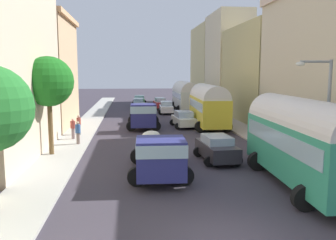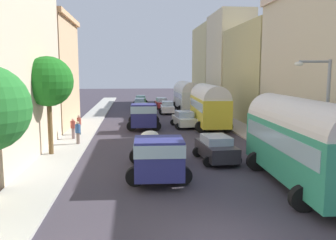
# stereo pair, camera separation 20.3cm
# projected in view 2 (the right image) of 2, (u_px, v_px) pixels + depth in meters

# --- Properties ---
(ground_plane) EXTENTS (154.00, 154.00, 0.00)m
(ground_plane) POSITION_uv_depth(u_px,v_px,m) (159.00, 122.00, 37.46)
(ground_plane) COLOR #3A343E
(sidewalk_left) EXTENTS (2.50, 70.00, 0.14)m
(sidewalk_left) POSITION_uv_depth(u_px,v_px,m) (90.00, 122.00, 36.72)
(sidewalk_left) COLOR #ADACA3
(sidewalk_left) RESTS_ON ground
(sidewalk_right) EXTENTS (2.50, 70.00, 0.14)m
(sidewalk_right) POSITION_uv_depth(u_px,v_px,m) (225.00, 120.00, 38.18)
(sidewalk_right) COLOR #B2A49B
(sidewalk_right) RESTS_ON ground
(building_left_2) EXTENTS (6.16, 9.94, 10.42)m
(building_left_2) POSITION_uv_depth(u_px,v_px,m) (40.00, 72.00, 32.78)
(building_left_2) COLOR tan
(building_left_2) RESTS_ON ground
(building_right_1) EXTENTS (5.28, 12.10, 11.41)m
(building_right_1) POSITION_uv_depth(u_px,v_px,m) (324.00, 65.00, 24.98)
(building_right_1) COLOR beige
(building_right_1) RESTS_ON ground
(building_right_2) EXTENTS (4.03, 12.74, 10.19)m
(building_right_2) POSITION_uv_depth(u_px,v_px,m) (256.00, 74.00, 37.59)
(building_right_2) COLOR tan
(building_right_2) RESTS_ON ground
(building_right_3) EXTENTS (4.59, 9.31, 13.35)m
(building_right_3) POSITION_uv_depth(u_px,v_px,m) (229.00, 62.00, 49.02)
(building_right_3) COLOR beige
(building_right_3) RESTS_ON ground
(building_right_4) EXTENTS (4.73, 12.20, 12.95)m
(building_right_4) POSITION_uv_depth(u_px,v_px,m) (212.00, 65.00, 59.93)
(building_right_4) COLOR #D5C585
(building_right_4) RESTS_ON ground
(parked_bus_0) EXTENTS (3.45, 9.07, 4.09)m
(parked_bus_0) POSITION_uv_depth(u_px,v_px,m) (301.00, 139.00, 15.85)
(parked_bus_0) COLOR #319672
(parked_bus_0) RESTS_ON ground
(parked_bus_1) EXTENTS (3.58, 8.94, 4.10)m
(parked_bus_1) POSITION_uv_depth(u_px,v_px,m) (209.00, 104.00, 33.22)
(parked_bus_1) COLOR gold
(parked_bus_1) RESTS_ON ground
(parked_bus_2) EXTENTS (3.36, 9.09, 3.99)m
(parked_bus_2) POSITION_uv_depth(u_px,v_px,m) (186.00, 95.00, 48.02)
(parked_bus_2) COLOR silver
(parked_bus_2) RESTS_ON ground
(cargo_truck_0) EXTENTS (3.26, 6.73, 2.24)m
(cargo_truck_0) POSITION_uv_depth(u_px,v_px,m) (158.00, 154.00, 17.45)
(cargo_truck_0) COLOR navy
(cargo_truck_0) RESTS_ON ground
(cargo_truck_1) EXTENTS (3.25, 6.77, 2.45)m
(cargo_truck_1) POSITION_uv_depth(u_px,v_px,m) (144.00, 115.00, 32.44)
(cargo_truck_1) COLOR navy
(cargo_truck_1) RESTS_ON ground
(car_0) EXTENTS (2.20, 3.94, 1.51)m
(car_0) POSITION_uv_depth(u_px,v_px,m) (143.00, 116.00, 36.28)
(car_0) COLOR silver
(car_0) RESTS_ON ground
(car_1) EXTENTS (2.51, 4.41, 1.52)m
(car_1) POSITION_uv_depth(u_px,v_px,m) (141.00, 110.00, 42.32)
(car_1) COLOR silver
(car_1) RESTS_ON ground
(car_2) EXTENTS (2.21, 4.21, 1.43)m
(car_2) POSITION_uv_depth(u_px,v_px,m) (140.00, 103.00, 51.87)
(car_2) COLOR #1C222B
(car_2) RESTS_ON ground
(car_3) EXTENTS (2.40, 3.76, 1.47)m
(car_3) POSITION_uv_depth(u_px,v_px,m) (141.00, 100.00, 57.87)
(car_3) COLOR #4E954D
(car_3) RESTS_ON ground
(car_4) EXTENTS (2.41, 3.97, 1.53)m
(car_4) POSITION_uv_depth(u_px,v_px,m) (216.00, 148.00, 20.75)
(car_4) COLOR #2B272E
(car_4) RESTS_ON ground
(car_5) EXTENTS (2.45, 4.19, 1.56)m
(car_5) POSITION_uv_depth(u_px,v_px,m) (184.00, 119.00, 33.65)
(car_5) COLOR silver
(car_5) RESTS_ON ground
(car_6) EXTENTS (2.31, 3.95, 1.58)m
(car_6) POSITION_uv_depth(u_px,v_px,m) (167.00, 107.00, 44.75)
(car_6) COLOR silver
(car_6) RESTS_ON ground
(car_7) EXTENTS (2.28, 4.23, 1.58)m
(car_7) POSITION_uv_depth(u_px,v_px,m) (161.00, 103.00, 50.88)
(car_7) COLOR red
(car_7) RESTS_ON ground
(pedestrian_0) EXTENTS (0.46, 0.46, 1.77)m
(pedestrian_0) POSITION_uv_depth(u_px,v_px,m) (79.00, 124.00, 28.89)
(pedestrian_0) COLOR #1A3544
(pedestrian_0) RESTS_ON ground
(pedestrian_1) EXTENTS (0.46, 0.46, 1.73)m
(pedestrian_1) POSITION_uv_depth(u_px,v_px,m) (73.00, 128.00, 27.03)
(pedestrian_1) COLOR #776062
(pedestrian_1) RESTS_ON ground
(pedestrian_2) EXTENTS (0.54, 0.54, 1.77)m
(pedestrian_2) POSITION_uv_depth(u_px,v_px,m) (78.00, 132.00, 25.10)
(pedestrian_2) COLOR #7C655E
(pedestrian_2) RESTS_ON ground
(streetlamp_near) EXTENTS (1.83, 0.28, 5.84)m
(streetlamp_near) POSITION_uv_depth(u_px,v_px,m) (322.00, 108.00, 16.68)
(streetlamp_near) COLOR gray
(streetlamp_near) RESTS_ON ground
(roadside_tree_1) EXTENTS (3.09, 3.09, 6.23)m
(roadside_tree_1) POSITION_uv_depth(u_px,v_px,m) (48.00, 82.00, 21.50)
(roadside_tree_1) COLOR brown
(roadside_tree_1) RESTS_ON ground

